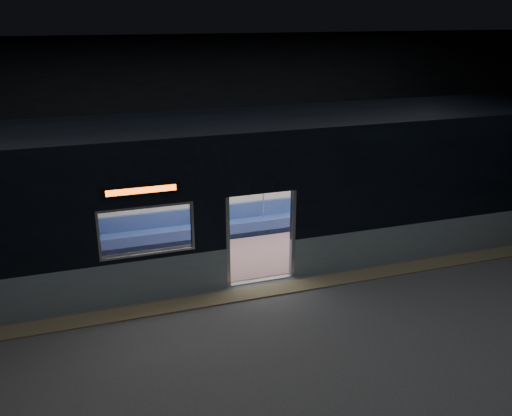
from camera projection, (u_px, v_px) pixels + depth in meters
station_floor at (277, 304)px, 11.05m from camera, size 24.00×14.00×0.01m
station_envelope at (280, 126)px, 9.79m from camera, size 24.00×14.00×5.00m
tactile_strip at (268, 291)px, 11.53m from camera, size 22.80×0.50×0.03m
metro_car at (240, 182)px, 12.68m from camera, size 18.00×3.04×3.35m
passenger at (384, 193)px, 15.27m from camera, size 0.41×0.69×1.35m
handbag at (389, 199)px, 15.12m from camera, size 0.31×0.28×0.13m
transit_map at (360, 168)px, 15.12m from camera, size 1.02×0.03×0.66m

